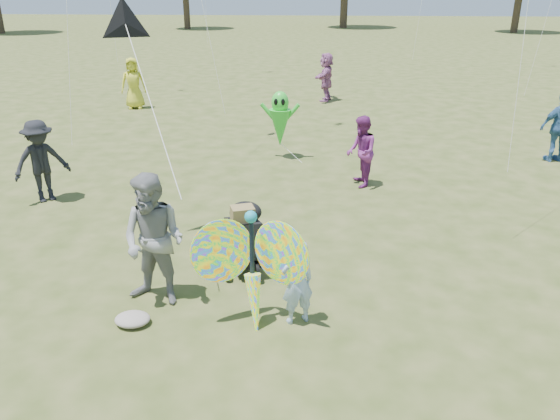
% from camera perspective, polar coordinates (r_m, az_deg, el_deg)
% --- Properties ---
extents(ground, '(160.00, 160.00, 0.00)m').
position_cam_1_polar(ground, '(7.31, 0.59, -12.60)').
color(ground, '#51592B').
rests_on(ground, ground).
extents(child_girl, '(0.53, 0.46, 1.21)m').
position_cam_1_polar(child_girl, '(7.19, 1.83, -7.52)').
color(child_girl, '#99B4D8').
rests_on(child_girl, ground).
extents(adult_man, '(1.08, 0.93, 1.91)m').
position_cam_1_polar(adult_man, '(7.68, -13.03, -3.15)').
color(adult_man, gray).
rests_on(adult_man, ground).
extents(grey_bag, '(0.47, 0.39, 0.15)m').
position_cam_1_polar(grey_bag, '(7.67, -15.16, -10.96)').
color(grey_bag, gray).
rests_on(grey_bag, ground).
extents(crowd_b, '(1.24, 1.22, 1.71)m').
position_cam_1_polar(crowd_b, '(12.23, -23.70, 4.68)').
color(crowd_b, black).
rests_on(crowd_b, ground).
extents(crowd_c, '(1.10, 0.62, 1.78)m').
position_cam_1_polar(crowd_c, '(15.57, 27.24, 7.71)').
color(crowd_c, '#356092').
rests_on(crowd_c, ground).
extents(crowd_e, '(0.69, 0.84, 1.58)m').
position_cam_1_polar(crowd_e, '(12.23, 8.47, 6.04)').
color(crowd_e, '#782874').
rests_on(crowd_e, ground).
extents(crowd_g, '(0.99, 0.76, 1.81)m').
position_cam_1_polar(crowd_g, '(20.91, -15.07, 12.67)').
color(crowd_g, gold).
rests_on(crowd_g, ground).
extents(crowd_j, '(0.88, 1.76, 1.82)m').
position_cam_1_polar(crowd_j, '(21.73, 4.85, 13.69)').
color(crowd_j, '#9E5A91').
rests_on(crowd_j, ground).
extents(jogging_stroller, '(0.73, 1.13, 1.09)m').
position_cam_1_polar(jogging_stroller, '(8.54, -3.77, -2.40)').
color(jogging_stroller, black).
rests_on(jogging_stroller, ground).
extents(butterfly_kite, '(1.74, 0.75, 1.81)m').
position_cam_1_polar(butterfly_kite, '(7.06, -2.88, -6.12)').
color(butterfly_kite, '#FB5227').
rests_on(butterfly_kite, ground).
extents(delta_kite_rig, '(1.70, 2.30, 2.52)m').
position_cam_1_polar(delta_kite_rig, '(9.20, -15.83, 18.10)').
color(delta_kite_rig, black).
rests_on(delta_kite_rig, ground).
extents(alien_kite, '(1.12, 0.69, 1.74)m').
position_cam_1_polar(alien_kite, '(14.12, 0.00, 9.25)').
color(alien_kite, green).
rests_on(alien_kite, ground).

